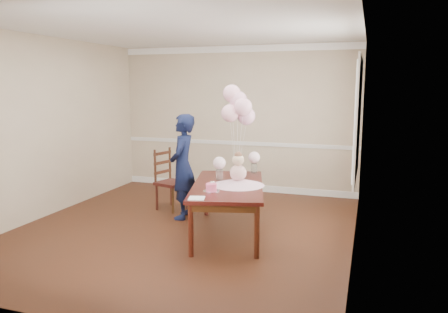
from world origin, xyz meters
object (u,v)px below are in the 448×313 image
dining_table_top (228,186)px  birthday_cake (211,187)px  dining_chair_seat (172,183)px  woman (183,167)px

dining_table_top → birthday_cake: birthday_cake is taller
dining_table_top → birthday_cake: size_ratio=13.33×
birthday_cake → dining_chair_seat: bearing=131.9°
birthday_cake → dining_chair_seat: birthday_cake is taller
dining_table_top → dining_chair_seat: dining_table_top is taller
dining_table_top → dining_chair_seat: bearing=130.9°
dining_table_top → woman: 0.99m
dining_table_top → woman: woman is taller
dining_table_top → woman: bearing=136.2°
dining_table_top → birthday_cake: (-0.07, -0.44, 0.08)m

